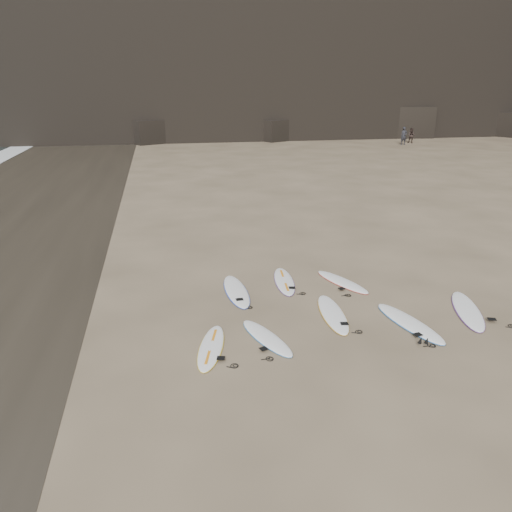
{
  "coord_description": "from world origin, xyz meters",
  "views": [
    {
      "loc": [
        -4.84,
        -11.68,
        6.18
      ],
      "look_at": [
        -2.26,
        1.56,
        1.5
      ],
      "focal_mm": 35.0,
      "sensor_mm": 36.0,
      "label": 1
    }
  ],
  "objects_px": {
    "surfboard_0": "(211,347)",
    "surfboard_1": "(267,337)",
    "surfboard_7": "(342,282)",
    "person_a": "(404,136)",
    "surfboard_5": "(236,291)",
    "surfboard_4": "(468,310)",
    "surfboard_3": "(409,323)",
    "person_b": "(412,136)",
    "surfboard_2": "(333,313)",
    "surfboard_6": "(284,281)"
  },
  "relations": [
    {
      "from": "surfboard_0",
      "to": "surfboard_1",
      "type": "bearing_deg",
      "value": 22.97
    },
    {
      "from": "surfboard_7",
      "to": "person_a",
      "type": "bearing_deg",
      "value": 39.1
    },
    {
      "from": "person_a",
      "to": "surfboard_5",
      "type": "bearing_deg",
      "value": -121.58
    },
    {
      "from": "surfboard_0",
      "to": "surfboard_4",
      "type": "bearing_deg",
      "value": 19.84
    },
    {
      "from": "surfboard_4",
      "to": "surfboard_5",
      "type": "relative_size",
      "value": 1.02
    },
    {
      "from": "surfboard_3",
      "to": "surfboard_5",
      "type": "distance_m",
      "value": 5.25
    },
    {
      "from": "surfboard_1",
      "to": "person_b",
      "type": "relative_size",
      "value": 1.4
    },
    {
      "from": "surfboard_0",
      "to": "surfboard_2",
      "type": "bearing_deg",
      "value": 33.42
    },
    {
      "from": "surfboard_3",
      "to": "person_b",
      "type": "xyz_separation_m",
      "value": [
        20.87,
        40.14,
        0.76
      ]
    },
    {
      "from": "surfboard_6",
      "to": "surfboard_3",
      "type": "bearing_deg",
      "value": -47.62
    },
    {
      "from": "surfboard_2",
      "to": "surfboard_3",
      "type": "distance_m",
      "value": 2.08
    },
    {
      "from": "surfboard_3",
      "to": "surfboard_4",
      "type": "xyz_separation_m",
      "value": [
        2.0,
        0.41,
        0.0
      ]
    },
    {
      "from": "surfboard_5",
      "to": "surfboard_3",
      "type": "bearing_deg",
      "value": -37.34
    },
    {
      "from": "surfboard_1",
      "to": "surfboard_0",
      "type": "bearing_deg",
      "value": 169.29
    },
    {
      "from": "surfboard_1",
      "to": "surfboard_5",
      "type": "xyz_separation_m",
      "value": [
        -0.29,
        3.13,
        0.01
      ]
    },
    {
      "from": "surfboard_1",
      "to": "surfboard_2",
      "type": "xyz_separation_m",
      "value": [
        2.12,
        1.0,
        0.01
      ]
    },
    {
      "from": "surfboard_6",
      "to": "surfboard_4",
      "type": "bearing_deg",
      "value": -28.17
    },
    {
      "from": "surfboard_3",
      "to": "surfboard_6",
      "type": "distance_m",
      "value": 4.42
    },
    {
      "from": "surfboard_4",
      "to": "surfboard_5",
      "type": "height_order",
      "value": "surfboard_4"
    },
    {
      "from": "surfboard_5",
      "to": "surfboard_7",
      "type": "distance_m",
      "value": 3.52
    },
    {
      "from": "surfboard_4",
      "to": "surfboard_7",
      "type": "distance_m",
      "value": 3.9
    },
    {
      "from": "surfboard_6",
      "to": "person_a",
      "type": "bearing_deg",
      "value": 64.65
    },
    {
      "from": "surfboard_0",
      "to": "surfboard_1",
      "type": "height_order",
      "value": "surfboard_0"
    },
    {
      "from": "surfboard_2",
      "to": "surfboard_7",
      "type": "bearing_deg",
      "value": 69.29
    },
    {
      "from": "surfboard_0",
      "to": "person_a",
      "type": "height_order",
      "value": "person_a"
    },
    {
      "from": "surfboard_0",
      "to": "surfboard_6",
      "type": "relative_size",
      "value": 0.94
    },
    {
      "from": "surfboard_6",
      "to": "surfboard_7",
      "type": "relative_size",
      "value": 1.04
    },
    {
      "from": "surfboard_5",
      "to": "person_a",
      "type": "bearing_deg",
      "value": 54.98
    },
    {
      "from": "surfboard_0",
      "to": "person_b",
      "type": "distance_m",
      "value": 48.21
    },
    {
      "from": "surfboard_2",
      "to": "surfboard_6",
      "type": "bearing_deg",
      "value": 111.36
    },
    {
      "from": "surfboard_2",
      "to": "surfboard_4",
      "type": "xyz_separation_m",
      "value": [
        3.85,
        -0.54,
        0.0
      ]
    },
    {
      "from": "surfboard_6",
      "to": "person_b",
      "type": "xyz_separation_m",
      "value": [
        23.46,
        36.55,
        0.76
      ]
    },
    {
      "from": "surfboard_7",
      "to": "surfboard_6",
      "type": "bearing_deg",
      "value": 145.65
    },
    {
      "from": "surfboard_2",
      "to": "person_a",
      "type": "relative_size",
      "value": 1.39
    },
    {
      "from": "surfboard_7",
      "to": "surfboard_0",
      "type": "bearing_deg",
      "value": -165.18
    },
    {
      "from": "surfboard_1",
      "to": "person_a",
      "type": "bearing_deg",
      "value": 40.02
    },
    {
      "from": "surfboard_1",
      "to": "surfboard_2",
      "type": "height_order",
      "value": "surfboard_2"
    },
    {
      "from": "surfboard_1",
      "to": "surfboard_3",
      "type": "relative_size",
      "value": 0.85
    },
    {
      "from": "surfboard_4",
      "to": "surfboard_2",
      "type": "bearing_deg",
      "value": -167.64
    },
    {
      "from": "surfboard_5",
      "to": "person_b",
      "type": "xyz_separation_m",
      "value": [
        25.14,
        37.07,
        0.76
      ]
    },
    {
      "from": "surfboard_1",
      "to": "surfboard_5",
      "type": "height_order",
      "value": "surfboard_5"
    },
    {
      "from": "surfboard_5",
      "to": "surfboard_6",
      "type": "distance_m",
      "value": 1.75
    },
    {
      "from": "surfboard_6",
      "to": "surfboard_5",
      "type": "bearing_deg",
      "value": -156.22
    },
    {
      "from": "surfboard_2",
      "to": "surfboard_4",
      "type": "distance_m",
      "value": 3.89
    },
    {
      "from": "surfboard_0",
      "to": "surfboard_6",
      "type": "distance_m",
      "value": 4.78
    },
    {
      "from": "person_a",
      "to": "person_b",
      "type": "relative_size",
      "value": 1.15
    },
    {
      "from": "surfboard_7",
      "to": "surfboard_1",
      "type": "bearing_deg",
      "value": -156.53
    },
    {
      "from": "surfboard_0",
      "to": "surfboard_2",
      "type": "relative_size",
      "value": 0.89
    },
    {
      "from": "person_a",
      "to": "surfboard_2",
      "type": "bearing_deg",
      "value": -117.37
    },
    {
      "from": "surfboard_0",
      "to": "surfboard_5",
      "type": "xyz_separation_m",
      "value": [
        1.15,
        3.34,
        0.01
      ]
    }
  ]
}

